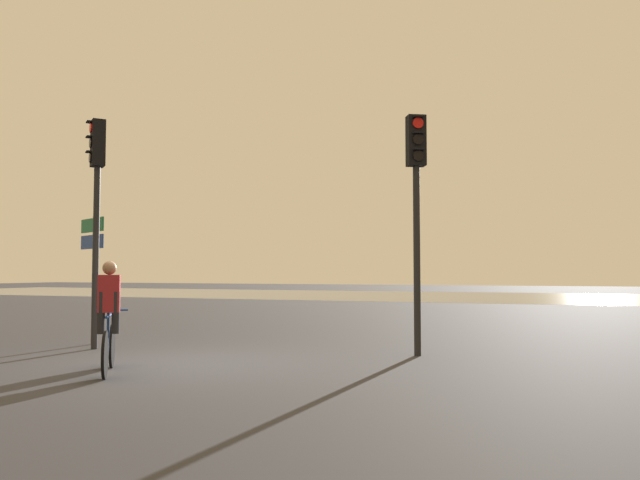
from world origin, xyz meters
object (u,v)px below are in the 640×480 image
at_px(direction_sign_post, 93,255).
at_px(cyclist, 109,316).
at_px(traffic_light_near_right, 416,187).
at_px(traffic_light_near_left, 97,189).

xyz_separation_m(direction_sign_post, cyclist, (2.74, -2.81, -0.97)).
bearing_deg(traffic_light_near_right, direction_sign_post, -22.82).
bearing_deg(traffic_light_near_left, traffic_light_near_right, -128.18).
bearing_deg(direction_sign_post, traffic_light_near_right, -146.63).
xyz_separation_m(traffic_light_near_left, direction_sign_post, (-0.56, 0.58, -1.26)).
height_order(traffic_light_near_right, cyclist, traffic_light_near_right).
xyz_separation_m(traffic_light_near_right, cyclist, (-3.76, -3.48, -2.13)).
bearing_deg(cyclist, traffic_light_near_left, 100.00).
xyz_separation_m(traffic_light_near_left, cyclist, (2.18, -2.24, -2.23)).
bearing_deg(direction_sign_post, cyclist, 161.82).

